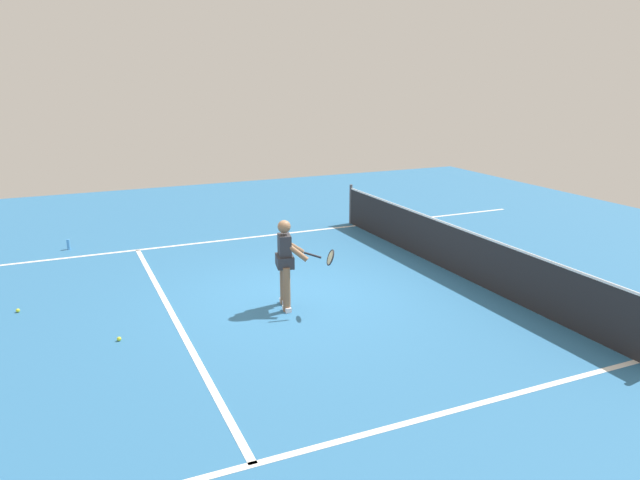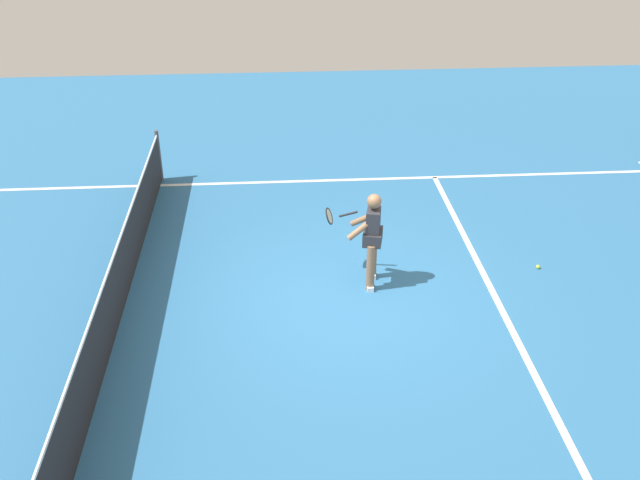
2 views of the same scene
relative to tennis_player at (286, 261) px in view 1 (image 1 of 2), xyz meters
The scene contains 9 objects.
ground_plane 1.00m from the tennis_player, 136.62° to the left, with size 24.39×24.39×0.00m, color teal.
service_line_marking 2.10m from the tennis_player, 101.62° to the right, with size 8.58×0.10×0.01m, color white.
sideline_left_marking 4.77m from the tennis_player, behind, with size 0.10×16.76×0.01m, color white.
sideline_right_marking 4.01m from the tennis_player, ahead, with size 0.10×16.76×0.01m, color white.
court_net 3.80m from the tennis_player, 95.87° to the left, with size 9.26×0.08×1.06m.
tennis_player is the anchor object (origin of this frame).
tennis_ball_near 2.94m from the tennis_player, 85.36° to the right, with size 0.07×0.07×0.07m, color #D1E533.
tennis_ball_far 4.63m from the tennis_player, 111.22° to the right, with size 0.07×0.07×0.07m, color #D1E533.
water_bottle 6.37m from the tennis_player, 148.37° to the right, with size 0.07×0.07×0.24m, color #4C9EE5.
Camera 1 is at (9.42, -3.79, 3.88)m, focal length 33.50 mm.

